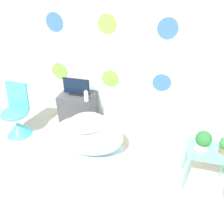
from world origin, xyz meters
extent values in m
plane|color=#BCB29E|center=(0.00, 0.00, 0.00)|extent=(12.00, 12.00, 0.00)
cube|color=white|center=(0.00, 1.96, 1.30)|extent=(4.64, 0.04, 2.60)
cylinder|color=#8CCC4C|center=(-0.87, 1.93, 0.75)|extent=(0.28, 0.01, 0.28)
cylinder|color=#8CCC4C|center=(0.03, 1.93, 0.71)|extent=(0.28, 0.01, 0.28)
cylinder|color=#3F72CC|center=(0.85, 1.93, 0.74)|extent=(0.28, 0.01, 0.28)
cylinder|color=#3F72CC|center=(-0.84, 1.93, 1.53)|extent=(0.28, 0.01, 0.28)
cylinder|color=#8CCC4C|center=(-0.01, 1.93, 1.55)|extent=(0.28, 0.01, 0.28)
cylinder|color=#3F72CC|center=(0.83, 1.93, 1.53)|extent=(0.28, 0.01, 0.28)
cube|color=silver|center=(-0.08, 0.83, 0.00)|extent=(1.09, 0.70, 0.01)
ellipsoid|color=white|center=(-0.04, 1.01, 0.24)|extent=(1.00, 0.62, 0.48)
cylinder|color=#B2DBEA|center=(-0.04, 1.01, 0.46)|extent=(0.51, 0.51, 0.01)
cone|color=#4CC6DB|center=(-1.21, 1.04, 0.11)|extent=(0.39, 0.39, 0.21)
ellipsoid|color=#4CC6DB|center=(-1.21, 1.04, 0.39)|extent=(0.41, 0.41, 0.14)
cube|color=#4CC6DB|center=(-1.21, 1.19, 0.60)|extent=(0.35, 0.10, 0.43)
cube|color=#4C4C51|center=(-0.48, 1.70, 0.24)|extent=(0.56, 0.43, 0.48)
cube|color=white|center=(-0.48, 1.49, 0.32)|extent=(0.48, 0.01, 0.13)
cube|color=black|center=(-0.48, 1.70, 0.49)|extent=(0.23, 0.12, 0.02)
cube|color=black|center=(-0.48, 1.70, 0.62)|extent=(0.45, 0.01, 0.26)
cube|color=#0F1E38|center=(-0.48, 1.69, 0.62)|extent=(0.43, 0.01, 0.24)
cylinder|color=white|center=(-0.24, 1.53, 0.55)|extent=(0.07, 0.07, 0.15)
cylinder|color=white|center=(-0.24, 1.53, 0.64)|extent=(0.04, 0.04, 0.02)
cube|color=#72D8B7|center=(1.50, 0.80, 0.50)|extent=(0.51, 0.37, 0.02)
cylinder|color=#72D8B7|center=(1.28, 0.64, 0.24)|extent=(0.03, 0.03, 0.49)
cylinder|color=#72D8B7|center=(1.28, 0.96, 0.24)|extent=(0.03, 0.03, 0.49)
cylinder|color=beige|center=(1.39, 0.79, 0.55)|extent=(0.14, 0.14, 0.07)
sphere|color=#2D7A38|center=(1.39, 0.79, 0.66)|extent=(0.17, 0.17, 0.17)
cylinder|color=#8C6B4C|center=(1.62, 0.80, 0.55)|extent=(0.09, 0.09, 0.07)
camera|label=1|loc=(0.92, -1.23, 2.15)|focal=35.00mm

